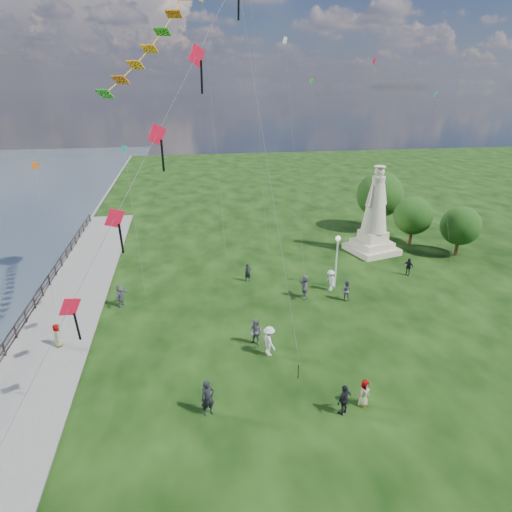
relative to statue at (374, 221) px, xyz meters
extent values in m
cube|color=slate|center=(-29.32, -10.85, -3.38)|extent=(0.30, 160.00, 0.60)
cube|color=slate|center=(-26.82, -12.85, -3.13)|extent=(5.00, 60.00, 0.10)
cylinder|color=black|center=(-29.12, -12.85, -2.68)|extent=(0.11, 0.11, 1.00)
cylinder|color=black|center=(-29.12, -10.85, -2.68)|extent=(0.11, 0.11, 1.00)
cylinder|color=black|center=(-29.12, -8.85, -2.68)|extent=(0.11, 0.11, 1.00)
cylinder|color=black|center=(-29.12, -6.85, -2.68)|extent=(0.11, 0.11, 1.00)
cylinder|color=black|center=(-29.12, -4.85, -2.68)|extent=(0.11, 0.11, 1.00)
cylinder|color=black|center=(-29.12, -2.85, -2.68)|extent=(0.11, 0.11, 1.00)
cylinder|color=black|center=(-29.12, -0.85, -2.68)|extent=(0.11, 0.11, 1.00)
cylinder|color=black|center=(-29.12, 1.15, -2.68)|extent=(0.11, 0.11, 1.00)
cylinder|color=black|center=(-29.12, 3.15, -2.68)|extent=(0.11, 0.11, 1.00)
cylinder|color=black|center=(-29.12, 5.15, -2.68)|extent=(0.11, 0.11, 1.00)
cylinder|color=black|center=(-29.12, 7.15, -2.68)|extent=(0.11, 0.11, 1.00)
cylinder|color=black|center=(-29.12, 9.15, -2.68)|extent=(0.11, 0.11, 1.00)
cylinder|color=black|center=(-29.12, 11.15, -2.68)|extent=(0.11, 0.11, 1.00)
cylinder|color=black|center=(-29.12, 13.15, -2.68)|extent=(0.11, 0.11, 1.00)
cylinder|color=black|center=(-29.12, 15.15, -2.68)|extent=(0.11, 0.11, 1.00)
cube|color=black|center=(-29.12, -10.85, -2.20)|extent=(0.06, 52.00, 0.06)
cube|color=black|center=(-29.12, -10.85, -2.63)|extent=(0.06, 52.00, 0.06)
cube|color=#BCB08E|center=(0.00, 0.00, -2.88)|extent=(5.02, 5.02, 0.59)
cube|color=#BCB08E|center=(0.00, 0.00, -2.29)|extent=(3.82, 3.82, 0.59)
cube|color=#BCB08E|center=(0.00, 0.00, -1.50)|extent=(2.63, 2.63, 0.98)
cylinder|color=#BCB08E|center=(0.00, 0.00, 4.10)|extent=(1.43, 1.43, 0.39)
sphere|color=#BCB08E|center=(0.00, 0.00, 4.71)|extent=(0.91, 0.91, 0.91)
cylinder|color=#BCB08E|center=(0.00, 0.00, 5.19)|extent=(1.08, 1.08, 0.10)
cylinder|color=silver|center=(-6.30, -7.01, -1.15)|extent=(0.12, 0.12, 4.06)
sphere|color=white|center=(-6.30, -7.01, 1.01)|extent=(0.41, 0.41, 0.41)
cylinder|color=#382314|center=(4.77, 1.30, -2.23)|extent=(0.36, 0.36, 1.90)
sphere|color=#11340E|center=(4.77, 1.30, -0.08)|extent=(3.81, 3.81, 3.81)
cylinder|color=#382314|center=(7.63, -2.27, -2.26)|extent=(0.36, 0.36, 1.83)
sphere|color=#11340E|center=(7.63, -2.27, -0.20)|extent=(3.66, 3.66, 3.66)
cylinder|color=#382314|center=(3.46, 6.42, -1.92)|extent=(0.36, 0.36, 2.52)
sphere|color=#11340E|center=(3.46, 6.42, 0.92)|extent=(5.04, 5.04, 5.04)
imported|color=black|center=(-17.43, -19.78, -2.21)|extent=(0.81, 0.65, 1.93)
imported|color=#595960|center=(-14.06, -14.17, -2.26)|extent=(1.03, 1.00, 1.83)
imported|color=silver|center=(-13.45, -15.32, -2.23)|extent=(0.97, 1.36, 1.90)
imported|color=black|center=(-10.83, -20.91, -2.33)|extent=(1.11, 0.95, 1.70)
imported|color=#595960|center=(-9.62, -20.52, -2.42)|extent=(0.87, 0.79, 1.52)
imported|color=#595960|center=(-22.96, -7.39, -2.31)|extent=(1.35, 1.76, 1.74)
imported|color=black|center=(-13.06, -4.66, -2.40)|extent=(0.64, 0.51, 1.55)
imported|color=#595960|center=(-6.27, -9.30, -2.36)|extent=(0.92, 0.75, 1.64)
imported|color=silver|center=(-6.87, -7.52, -2.31)|extent=(0.74, 1.20, 1.73)
imported|color=black|center=(0.72, -5.81, -2.40)|extent=(0.91, 1.01, 1.55)
imported|color=#595960|center=(-26.18, -12.28, -2.42)|extent=(0.63, 0.83, 1.51)
imported|color=#595960|center=(-9.25, -8.38, -2.24)|extent=(0.87, 1.79, 1.88)
cube|color=red|center=(-23.11, -19.33, 3.12)|extent=(0.87, 0.64, 1.03)
cube|color=black|center=(-22.93, -19.43, 2.17)|extent=(0.10, 0.28, 1.48)
cube|color=red|center=(-21.06, -17.71, 6.53)|extent=(0.87, 0.64, 1.03)
cube|color=black|center=(-20.88, -17.81, 5.58)|extent=(0.10, 0.28, 1.48)
cube|color=red|center=(-19.00, -16.09, 9.93)|extent=(0.87, 0.64, 1.03)
cube|color=black|center=(-18.82, -16.19, 8.98)|extent=(0.10, 0.28, 1.48)
cube|color=red|center=(-16.94, -14.47, 13.34)|extent=(0.87, 0.64, 1.03)
cube|color=black|center=(-16.76, -14.57, 12.39)|extent=(0.10, 0.28, 1.48)
cube|color=black|center=(-14.70, -12.95, 15.79)|extent=(0.10, 0.28, 1.48)
cylinder|color=black|center=(-12.32, -17.85, -2.73)|extent=(0.06, 0.06, 0.90)
cube|color=#E45F0E|center=(-17.91, -17.13, 14.66)|extent=(0.69, 0.69, 0.23)
cube|color=#25991C|center=(-18.40, -17.77, 13.96)|extent=(0.68, 0.69, 0.25)
cube|color=orange|center=(-18.90, -18.41, 13.31)|extent=(0.66, 0.69, 0.27)
cube|color=orange|center=(-19.42, -19.04, 12.72)|extent=(0.64, 0.68, 0.28)
cube|color=#E45F0E|center=(-19.94, -19.66, 12.19)|extent=(0.62, 0.67, 0.30)
cube|color=#25991C|center=(-20.46, -20.28, 11.74)|extent=(0.60, 0.66, 0.31)
cube|color=teal|center=(-22.38, -0.59, 7.37)|extent=(0.51, 0.39, 0.57)
cylinder|color=#595959|center=(-21.88, -3.09, 2.12)|extent=(1.02, 5.02, 10.50)
cube|color=silver|center=(-9.27, -0.21, 15.40)|extent=(0.51, 0.39, 0.57)
cylinder|color=#595959|center=(-8.77, -2.71, 6.14)|extent=(1.02, 5.02, 18.53)
cube|color=red|center=(-0.48, 2.27, 14.15)|extent=(0.51, 0.39, 0.57)
cylinder|color=#595959|center=(0.02, -0.23, 5.51)|extent=(1.02, 5.02, 17.29)
cylinder|color=#595959|center=(-14.73, 4.05, 8.04)|extent=(1.02, 5.02, 22.34)
cube|color=#25991C|center=(-4.32, 8.68, 12.57)|extent=(0.51, 0.39, 0.57)
cylinder|color=#595959|center=(-3.82, 6.18, 4.72)|extent=(1.02, 5.02, 15.70)
cube|color=#E45F0E|center=(-28.64, -2.56, 6.54)|extent=(0.51, 0.39, 0.57)
cylinder|color=#595959|center=(-28.14, -5.06, 1.71)|extent=(1.02, 5.01, 9.68)
cylinder|color=#595959|center=(-11.02, 2.00, 10.40)|extent=(1.02, 5.02, 27.05)
cube|color=teal|center=(4.08, -0.63, 11.38)|extent=(0.51, 0.39, 0.57)
cylinder|color=#595959|center=(4.58, -3.13, 4.13)|extent=(1.02, 5.02, 14.51)
camera|label=1|loc=(-18.04, -36.81, 11.95)|focal=30.00mm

